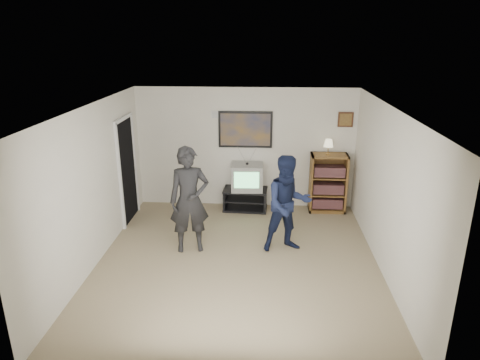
# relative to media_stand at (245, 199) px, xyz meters

# --- Properties ---
(room_shell) EXTENTS (4.51, 5.00, 2.51)m
(room_shell) POSITION_rel_media_stand_xyz_m (-0.02, -1.88, 1.03)
(room_shell) COLOR #816E52
(room_shell) RESTS_ON ground
(media_stand) EXTENTS (0.92, 0.55, 0.45)m
(media_stand) POSITION_rel_media_stand_xyz_m (0.00, 0.00, 0.00)
(media_stand) COLOR black
(media_stand) RESTS_ON room_shell
(crt_television) EXTENTS (0.65, 0.56, 0.54)m
(crt_television) POSITION_rel_media_stand_xyz_m (0.04, 0.00, 0.49)
(crt_television) COLOR #969691
(crt_television) RESTS_ON media_stand
(bookshelf) EXTENTS (0.74, 0.42, 1.21)m
(bookshelf) POSITION_rel_media_stand_xyz_m (1.69, 0.05, 0.38)
(bookshelf) COLOR brown
(bookshelf) RESTS_ON room_shell
(table_lamp) EXTENTS (0.20, 0.20, 0.31)m
(table_lamp) POSITION_rel_media_stand_xyz_m (1.65, 0.05, 1.14)
(table_lamp) COLOR #FFF3C1
(table_lamp) RESTS_ON bookshelf
(person_tall) EXTENTS (0.74, 0.58, 1.80)m
(person_tall) POSITION_rel_media_stand_xyz_m (-0.84, -1.81, 0.68)
(person_tall) COLOR black
(person_tall) RESTS_ON room_shell
(person_short) EXTENTS (0.94, 0.82, 1.66)m
(person_short) POSITION_rel_media_stand_xyz_m (0.79, -1.72, 0.61)
(person_short) COLOR #151C39
(person_short) RESTS_ON room_shell
(controller_left) EXTENTS (0.05, 0.13, 0.04)m
(controller_left) POSITION_rel_media_stand_xyz_m (-0.87, -1.63, 1.04)
(controller_left) COLOR white
(controller_left) RESTS_ON person_tall
(controller_right) EXTENTS (0.08, 0.14, 0.04)m
(controller_right) POSITION_rel_media_stand_xyz_m (0.78, -1.47, 0.84)
(controller_right) COLOR white
(controller_right) RESTS_ON person_short
(poster) EXTENTS (1.10, 0.03, 0.75)m
(poster) POSITION_rel_media_stand_xyz_m (-0.02, 0.25, 1.43)
(poster) COLOR black
(poster) RESTS_ON room_shell
(air_vent) EXTENTS (0.28, 0.02, 0.14)m
(air_vent) POSITION_rel_media_stand_xyz_m (-0.57, 0.25, 1.73)
(air_vent) COLOR white
(air_vent) RESTS_ON room_shell
(small_picture) EXTENTS (0.30, 0.03, 0.30)m
(small_picture) POSITION_rel_media_stand_xyz_m (1.98, 0.25, 1.66)
(small_picture) COLOR black
(small_picture) RESTS_ON room_shell
(doorway) EXTENTS (0.03, 0.85, 2.00)m
(doorway) POSITION_rel_media_stand_xyz_m (-2.25, -0.63, 0.78)
(doorway) COLOR black
(doorway) RESTS_ON room_shell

